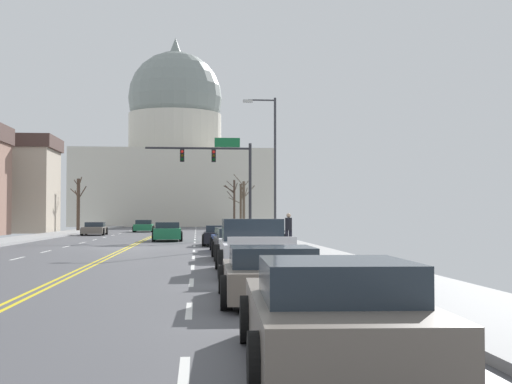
{
  "coord_description": "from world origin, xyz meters",
  "views": [
    {
      "loc": [
        3.64,
        -36.67,
        1.73
      ],
      "look_at": [
        9.68,
        33.52,
        4.1
      ],
      "focal_mm": 48.23,
      "sensor_mm": 36.0,
      "label": 1
    }
  ],
  "objects_px": {
    "sedan_oncoming_00": "(95,229)",
    "signal_gantry": "(222,166)",
    "sedan_near_05": "(271,275)",
    "pickup_truck_near_04": "(253,249)",
    "sedan_oncoming_01": "(144,226)",
    "street_lamp_right": "(271,158)",
    "sedan_near_00": "(168,232)",
    "sedan_near_01": "(221,236)",
    "sedan_near_06": "(332,316)",
    "pedestrian_00": "(289,228)",
    "bicycle_parked": "(283,240)",
    "sedan_near_03": "(237,244)",
    "sedan_near_02": "(232,240)"
  },
  "relations": [
    {
      "from": "sedan_oncoming_01",
      "to": "street_lamp_right",
      "type": "bearing_deg",
      "value": -72.8
    },
    {
      "from": "sedan_near_00",
      "to": "street_lamp_right",
      "type": "bearing_deg",
      "value": -45.98
    },
    {
      "from": "sedan_near_01",
      "to": "sedan_near_03",
      "type": "relative_size",
      "value": 0.98
    },
    {
      "from": "signal_gantry",
      "to": "sedan_oncoming_00",
      "type": "height_order",
      "value": "signal_gantry"
    },
    {
      "from": "sedan_oncoming_00",
      "to": "pedestrian_00",
      "type": "xyz_separation_m",
      "value": [
        13.34,
        -26.91,
        0.55
      ]
    },
    {
      "from": "sedan_near_00",
      "to": "sedan_near_05",
      "type": "distance_m",
      "value": 32.88
    },
    {
      "from": "sedan_oncoming_01",
      "to": "sedan_near_05",
      "type": "bearing_deg",
      "value": -83.15
    },
    {
      "from": "sedan_near_01",
      "to": "sedan_oncoming_00",
      "type": "relative_size",
      "value": 0.98
    },
    {
      "from": "sedan_near_03",
      "to": "sedan_near_05",
      "type": "xyz_separation_m",
      "value": [
        -0.1,
        -13.26,
        -0.05
      ]
    },
    {
      "from": "sedan_near_03",
      "to": "bicycle_parked",
      "type": "relative_size",
      "value": 2.45
    },
    {
      "from": "sedan_oncoming_00",
      "to": "signal_gantry",
      "type": "bearing_deg",
      "value": -41.21
    },
    {
      "from": "sedan_oncoming_00",
      "to": "pedestrian_00",
      "type": "distance_m",
      "value": 30.04
    },
    {
      "from": "sedan_near_05",
      "to": "sedan_near_00",
      "type": "bearing_deg",
      "value": 96.01
    },
    {
      "from": "sedan_near_00",
      "to": "pickup_truck_near_04",
      "type": "xyz_separation_m",
      "value": [
        3.65,
        -25.96,
        0.13
      ]
    },
    {
      "from": "pickup_truck_near_04",
      "to": "sedan_oncoming_01",
      "type": "xyz_separation_m",
      "value": [
        -7.16,
        51.16,
        -0.14
      ]
    },
    {
      "from": "signal_gantry",
      "to": "sedan_near_06",
      "type": "distance_m",
      "value": 43.65
    },
    {
      "from": "sedan_near_06",
      "to": "sedan_oncoming_00",
      "type": "relative_size",
      "value": 1.08
    },
    {
      "from": "sedan_near_01",
      "to": "bicycle_parked",
      "type": "xyz_separation_m",
      "value": [
        2.93,
        -5.2,
        -0.06
      ]
    },
    {
      "from": "sedan_near_06",
      "to": "bicycle_parked",
      "type": "height_order",
      "value": "sedan_near_06"
    },
    {
      "from": "signal_gantry",
      "to": "bicycle_parked",
      "type": "distance_m",
      "value": 17.9
    },
    {
      "from": "signal_gantry",
      "to": "sedan_near_05",
      "type": "height_order",
      "value": "signal_gantry"
    },
    {
      "from": "sedan_near_00",
      "to": "sedan_oncoming_01",
      "type": "xyz_separation_m",
      "value": [
        -3.52,
        25.2,
        -0.01
      ]
    },
    {
      "from": "signal_gantry",
      "to": "sedan_near_02",
      "type": "bearing_deg",
      "value": -90.44
    },
    {
      "from": "sedan_near_00",
      "to": "sedan_oncoming_00",
      "type": "distance_m",
      "value": 15.64
    },
    {
      "from": "street_lamp_right",
      "to": "sedan_near_00",
      "type": "height_order",
      "value": "street_lamp_right"
    },
    {
      "from": "pickup_truck_near_04",
      "to": "sedan_near_01",
      "type": "bearing_deg",
      "value": 91.0
    },
    {
      "from": "sedan_near_02",
      "to": "pedestrian_00",
      "type": "bearing_deg",
      "value": 17.29
    },
    {
      "from": "sedan_oncoming_01",
      "to": "pickup_truck_near_04",
      "type": "bearing_deg",
      "value": -82.03
    },
    {
      "from": "signal_gantry",
      "to": "sedan_near_00",
      "type": "bearing_deg",
      "value": -128.76
    },
    {
      "from": "pickup_truck_near_04",
      "to": "bicycle_parked",
      "type": "distance_m",
      "value": 13.89
    },
    {
      "from": "sedan_near_00",
      "to": "sedan_near_01",
      "type": "bearing_deg",
      "value": -65.0
    },
    {
      "from": "sedan_near_01",
      "to": "pedestrian_00",
      "type": "height_order",
      "value": "pedestrian_00"
    },
    {
      "from": "sedan_near_05",
      "to": "sedan_oncoming_01",
      "type": "xyz_separation_m",
      "value": [
        -6.96,
        57.9,
        0.05
      ]
    },
    {
      "from": "sedan_near_06",
      "to": "bicycle_parked",
      "type": "relative_size",
      "value": 2.63
    },
    {
      "from": "sedan_near_00",
      "to": "pedestrian_00",
      "type": "distance_m",
      "value": 14.4
    },
    {
      "from": "pickup_truck_near_04",
      "to": "sedan_oncoming_00",
      "type": "relative_size",
      "value": 1.32
    },
    {
      "from": "sedan_near_03",
      "to": "sedan_oncoming_01",
      "type": "bearing_deg",
      "value": 98.98
    },
    {
      "from": "sedan_oncoming_01",
      "to": "sedan_near_01",
      "type": "bearing_deg",
      "value": -78.06
    },
    {
      "from": "bicycle_parked",
      "to": "sedan_near_05",
      "type": "bearing_deg",
      "value": -97.84
    },
    {
      "from": "sedan_near_01",
      "to": "sedan_oncoming_01",
      "type": "relative_size",
      "value": 0.9
    },
    {
      "from": "sedan_near_01",
      "to": "pedestrian_00",
      "type": "relative_size",
      "value": 2.53
    },
    {
      "from": "street_lamp_right",
      "to": "pedestrian_00",
      "type": "distance_m",
      "value": 7.51
    },
    {
      "from": "sedan_near_03",
      "to": "pedestrian_00",
      "type": "height_order",
      "value": "pedestrian_00"
    },
    {
      "from": "sedan_near_06",
      "to": "pedestrian_00",
      "type": "bearing_deg",
      "value": 83.47
    },
    {
      "from": "sedan_near_03",
      "to": "bicycle_parked",
      "type": "height_order",
      "value": "sedan_near_03"
    },
    {
      "from": "signal_gantry",
      "to": "sedan_near_01",
      "type": "height_order",
      "value": "signal_gantry"
    },
    {
      "from": "sedan_near_02",
      "to": "sedan_near_06",
      "type": "relative_size",
      "value": 0.93
    },
    {
      "from": "sedan_near_03",
      "to": "pickup_truck_near_04",
      "type": "xyz_separation_m",
      "value": [
        0.11,
        -6.52,
        0.15
      ]
    },
    {
      "from": "sedan_near_05",
      "to": "sedan_oncoming_00",
      "type": "bearing_deg",
      "value": 102.44
    },
    {
      "from": "pedestrian_00",
      "to": "sedan_near_05",
      "type": "bearing_deg",
      "value": -98.66
    }
  ]
}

